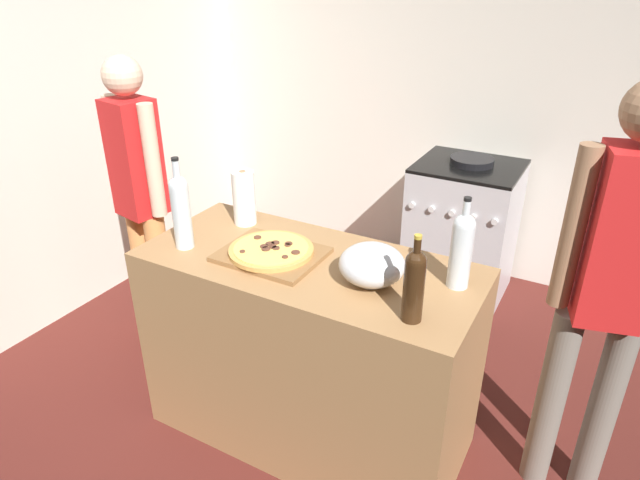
{
  "coord_description": "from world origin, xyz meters",
  "views": [
    {
      "loc": [
        0.92,
        -0.98,
        1.96
      ],
      "look_at": [
        -0.07,
        0.79,
        0.95
      ],
      "focal_mm": 31.16,
      "sensor_mm": 36.0,
      "label": 1
    }
  ],
  "objects_px": {
    "paper_towel_roll": "(244,198)",
    "mixing_bowl": "(372,265)",
    "wine_bottle_dark": "(462,248)",
    "person_in_red": "(609,285)",
    "stove": "(462,229)",
    "person_in_stripes": "(140,191)",
    "wine_bottle_amber": "(181,209)",
    "wine_bottle_clear": "(414,283)",
    "pizza": "(271,250)"
  },
  "relations": [
    {
      "from": "paper_towel_roll",
      "to": "wine_bottle_clear",
      "type": "height_order",
      "value": "wine_bottle_clear"
    },
    {
      "from": "mixing_bowl",
      "to": "person_in_stripes",
      "type": "distance_m",
      "value": 1.44
    },
    {
      "from": "pizza",
      "to": "wine_bottle_amber",
      "type": "relative_size",
      "value": 0.88
    },
    {
      "from": "wine_bottle_dark",
      "to": "wine_bottle_clear",
      "type": "xyz_separation_m",
      "value": [
        -0.07,
        -0.29,
        -0.02
      ]
    },
    {
      "from": "pizza",
      "to": "paper_towel_roll",
      "type": "bearing_deg",
      "value": 142.81
    },
    {
      "from": "mixing_bowl",
      "to": "paper_towel_roll",
      "type": "height_order",
      "value": "paper_towel_roll"
    },
    {
      "from": "wine_bottle_dark",
      "to": "wine_bottle_amber",
      "type": "height_order",
      "value": "wine_bottle_amber"
    },
    {
      "from": "stove",
      "to": "person_in_stripes",
      "type": "bearing_deg",
      "value": -135.13
    },
    {
      "from": "wine_bottle_dark",
      "to": "wine_bottle_clear",
      "type": "height_order",
      "value": "wine_bottle_dark"
    },
    {
      "from": "paper_towel_roll",
      "to": "wine_bottle_dark",
      "type": "distance_m",
      "value": 1.01
    },
    {
      "from": "wine_bottle_dark",
      "to": "stove",
      "type": "distance_m",
      "value": 1.62
    },
    {
      "from": "mixing_bowl",
      "to": "stove",
      "type": "bearing_deg",
      "value": 92.38
    },
    {
      "from": "person_in_red",
      "to": "person_in_stripes",
      "type": "bearing_deg",
      "value": -178.76
    },
    {
      "from": "wine_bottle_dark",
      "to": "person_in_stripes",
      "type": "relative_size",
      "value": 0.22
    },
    {
      "from": "wine_bottle_amber",
      "to": "stove",
      "type": "relative_size",
      "value": 0.42
    },
    {
      "from": "paper_towel_roll",
      "to": "person_in_red",
      "type": "height_order",
      "value": "person_in_red"
    },
    {
      "from": "wine_bottle_clear",
      "to": "paper_towel_roll",
      "type": "bearing_deg",
      "value": 159.05
    },
    {
      "from": "pizza",
      "to": "wine_bottle_clear",
      "type": "bearing_deg",
      "value": -12.3
    },
    {
      "from": "pizza",
      "to": "mixing_bowl",
      "type": "height_order",
      "value": "mixing_bowl"
    },
    {
      "from": "paper_towel_roll",
      "to": "wine_bottle_clear",
      "type": "xyz_separation_m",
      "value": [
        0.93,
        -0.36,
        0.02
      ]
    },
    {
      "from": "wine_bottle_clear",
      "to": "mixing_bowl",
      "type": "bearing_deg",
      "value": 144.85
    },
    {
      "from": "pizza",
      "to": "person_in_red",
      "type": "xyz_separation_m",
      "value": [
        1.2,
        0.3,
        0.03
      ]
    },
    {
      "from": "wine_bottle_amber",
      "to": "wine_bottle_clear",
      "type": "xyz_separation_m",
      "value": [
        1.01,
        -0.04,
        -0.03
      ]
    },
    {
      "from": "wine_bottle_amber",
      "to": "person_in_stripes",
      "type": "bearing_deg",
      "value": 150.05
    },
    {
      "from": "paper_towel_roll",
      "to": "wine_bottle_dark",
      "type": "height_order",
      "value": "wine_bottle_dark"
    },
    {
      "from": "paper_towel_roll",
      "to": "mixing_bowl",
      "type": "bearing_deg",
      "value": -16.05
    },
    {
      "from": "pizza",
      "to": "wine_bottle_clear",
      "type": "relative_size",
      "value": 1.1
    },
    {
      "from": "pizza",
      "to": "person_in_red",
      "type": "distance_m",
      "value": 1.24
    },
    {
      "from": "wine_bottle_amber",
      "to": "person_in_red",
      "type": "bearing_deg",
      "value": 14.35
    },
    {
      "from": "pizza",
      "to": "stove",
      "type": "relative_size",
      "value": 0.37
    },
    {
      "from": "wine_bottle_dark",
      "to": "person_in_red",
      "type": "relative_size",
      "value": 0.21
    },
    {
      "from": "wine_bottle_amber",
      "to": "wine_bottle_dark",
      "type": "bearing_deg",
      "value": 12.68
    },
    {
      "from": "wine_bottle_dark",
      "to": "person_in_stripes",
      "type": "height_order",
      "value": "person_in_stripes"
    },
    {
      "from": "mixing_bowl",
      "to": "stove",
      "type": "xyz_separation_m",
      "value": [
        -0.07,
        1.59,
        -0.53
      ]
    },
    {
      "from": "pizza",
      "to": "stove",
      "type": "bearing_deg",
      "value": 76.97
    },
    {
      "from": "wine_bottle_amber",
      "to": "wine_bottle_clear",
      "type": "bearing_deg",
      "value": -2.36
    },
    {
      "from": "wine_bottle_dark",
      "to": "person_in_red",
      "type": "height_order",
      "value": "person_in_red"
    },
    {
      "from": "mixing_bowl",
      "to": "paper_towel_roll",
      "type": "xyz_separation_m",
      "value": [
        -0.72,
        0.21,
        0.05
      ]
    },
    {
      "from": "paper_towel_roll",
      "to": "person_in_red",
      "type": "distance_m",
      "value": 1.49
    },
    {
      "from": "paper_towel_roll",
      "to": "person_in_red",
      "type": "xyz_separation_m",
      "value": [
        1.49,
        0.09,
        -0.06
      ]
    },
    {
      "from": "paper_towel_roll",
      "to": "wine_bottle_amber",
      "type": "height_order",
      "value": "wine_bottle_amber"
    },
    {
      "from": "wine_bottle_dark",
      "to": "person_in_stripes",
      "type": "xyz_separation_m",
      "value": [
        -1.7,
        0.11,
        -0.15
      ]
    },
    {
      "from": "paper_towel_roll",
      "to": "stove",
      "type": "distance_m",
      "value": 1.64
    },
    {
      "from": "paper_towel_roll",
      "to": "wine_bottle_dark",
      "type": "bearing_deg",
      "value": -4.08
    },
    {
      "from": "wine_bottle_clear",
      "to": "person_in_stripes",
      "type": "bearing_deg",
      "value": 166.34
    },
    {
      "from": "mixing_bowl",
      "to": "wine_bottle_dark",
      "type": "relative_size",
      "value": 0.7
    },
    {
      "from": "wine_bottle_clear",
      "to": "wine_bottle_dark",
      "type": "bearing_deg",
      "value": 76.21
    },
    {
      "from": "paper_towel_roll",
      "to": "person_in_stripes",
      "type": "height_order",
      "value": "person_in_stripes"
    },
    {
      "from": "person_in_red",
      "to": "stove",
      "type": "bearing_deg",
      "value": 122.74
    },
    {
      "from": "pizza",
      "to": "paper_towel_roll",
      "type": "height_order",
      "value": "paper_towel_roll"
    }
  ]
}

